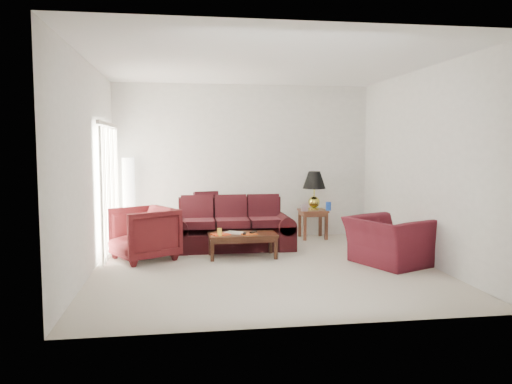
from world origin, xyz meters
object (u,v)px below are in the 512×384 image
(end_table, at_px, (313,224))
(coffee_table, at_px, (243,245))
(floor_lamp, at_px, (129,200))
(sofa, at_px, (232,224))
(armchair_right, at_px, (388,241))
(armchair_left, at_px, (143,234))

(end_table, height_order, coffee_table, end_table)
(end_table, bearing_deg, floor_lamp, 179.18)
(sofa, distance_m, armchair_right, 2.71)
(floor_lamp, distance_m, armchair_right, 4.72)
(end_table, distance_m, armchair_left, 3.45)
(coffee_table, bearing_deg, end_table, 45.40)
(end_table, height_order, armchair_right, armchair_right)
(end_table, distance_m, coffee_table, 2.14)
(coffee_table, bearing_deg, armchair_right, -18.54)
(floor_lamp, height_order, armchair_left, floor_lamp)
(floor_lamp, bearing_deg, coffee_table, -37.73)
(floor_lamp, distance_m, coffee_table, 2.54)
(sofa, xyz_separation_m, end_table, (1.67, 0.78, -0.16))
(floor_lamp, xyz_separation_m, coffee_table, (1.95, -1.51, -0.61))
(sofa, distance_m, floor_lamp, 2.05)
(sofa, relative_size, armchair_left, 2.33)
(floor_lamp, bearing_deg, armchair_right, -29.65)
(sofa, height_order, floor_lamp, floor_lamp)
(floor_lamp, distance_m, armchair_left, 1.55)
(sofa, distance_m, end_table, 1.85)
(sofa, relative_size, armchair_right, 1.95)
(armchair_right, bearing_deg, floor_lamp, 37.05)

